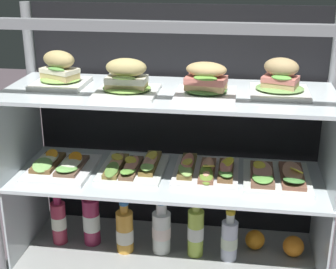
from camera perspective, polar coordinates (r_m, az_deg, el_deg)
name	(u,v)px	position (r m, az deg, el deg)	size (l,w,h in m)	color
ground_plane	(168,263)	(1.98, 0.00, -14.49)	(6.00, 6.00, 0.02)	#4E4349
case_base_deck	(168,257)	(1.97, 0.00, -13.81)	(1.18, 0.46, 0.04)	#9DA09D
case_frame	(172,126)	(1.84, 0.48, 0.98)	(1.18, 0.46, 0.94)	gray
riser_lower_tier	(168,217)	(1.87, 0.00, -9.37)	(1.11, 0.38, 0.31)	silver
shelf_lower_glass	(168,177)	(1.80, 0.00, -4.85)	(1.12, 0.40, 0.01)	silver
riser_upper_tier	(168,136)	(1.74, 0.00, -0.20)	(1.11, 0.38, 0.30)	silver
shelf_upper_glass	(168,93)	(1.69, 0.00, 4.76)	(1.12, 0.40, 0.01)	silver
plated_roll_sandwich_mid_right	(60,73)	(1.78, -12.26, 6.91)	(0.18, 0.18, 0.12)	white
plated_roll_sandwich_left_of_center	(127,81)	(1.65, -4.76, 6.12)	(0.20, 0.20, 0.12)	white
plated_roll_sandwich_far_right	(206,83)	(1.62, 4.35, 5.83)	(0.20, 0.20, 0.11)	white
plated_roll_sandwich_center	(280,81)	(1.68, 12.70, 5.94)	(0.19, 0.19, 0.12)	white
open_sandwich_tray_left_of_center	(60,166)	(1.86, -12.20, -3.55)	(0.23, 0.27, 0.06)	white
open_sandwich_tray_mid_right	(132,167)	(1.82, -4.08, -3.67)	(0.23, 0.27, 0.06)	white
open_sandwich_tray_far_right	(206,170)	(1.79, 4.38, -4.07)	(0.23, 0.27, 0.07)	white
open_sandwich_tray_far_left	(277,176)	(1.78, 12.36, -4.66)	(0.23, 0.27, 0.07)	white
juice_bottle_front_left_end	(59,221)	(2.02, -12.36, -9.65)	(0.06, 0.06, 0.22)	#9B2B42
juice_bottle_front_right_end	(91,220)	(1.99, -8.75, -9.61)	(0.07, 0.07, 0.24)	#93264B
juice_bottle_tucked_behind	(125,231)	(1.93, -4.96, -10.95)	(0.07, 0.07, 0.21)	gold
juice_bottle_back_left	(162,230)	(1.92, -0.75, -10.86)	(0.07, 0.07, 0.22)	white
juice_bottle_front_second	(196,231)	(1.90, 3.18, -10.98)	(0.06, 0.06, 0.24)	#B3D14B
juice_bottle_back_center	(229,239)	(1.90, 7.02, -11.76)	(0.06, 0.06, 0.20)	silver
orange_fruit_beside_bottles	(255,240)	(1.99, 9.90, -11.75)	(0.08, 0.08, 0.08)	orange
orange_fruit_near_left_post	(293,246)	(1.98, 14.13, -12.27)	(0.08, 0.08, 0.08)	orange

